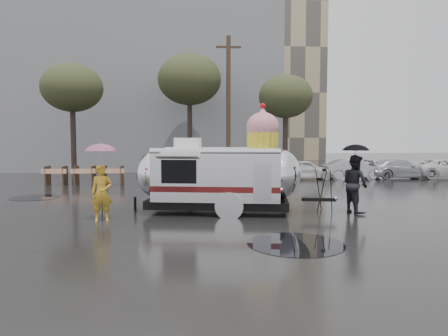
{
  "coord_description": "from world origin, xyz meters",
  "views": [
    {
      "loc": [
        0.34,
        -11.77,
        2.38
      ],
      "look_at": [
        1.29,
        1.32,
        1.46
      ],
      "focal_mm": 32.0,
      "sensor_mm": 36.0,
      "label": 1
    }
  ],
  "objects": [
    {
      "name": "ground",
      "position": [
        0.0,
        0.0,
        0.0
      ],
      "size": [
        120.0,
        120.0,
        0.0
      ],
      "primitive_type": "plane",
      "color": "black",
      "rests_on": "ground"
    },
    {
      "name": "utility_pole",
      "position": [
        2.5,
        14.0,
        4.62
      ],
      "size": [
        1.6,
        0.28,
        9.0
      ],
      "color": "#473323",
      "rests_on": "ground"
    },
    {
      "name": "tree_left",
      "position": [
        -7.0,
        13.0,
        5.48
      ],
      "size": [
        3.64,
        3.64,
        6.95
      ],
      "color": "#382D26",
      "rests_on": "ground"
    },
    {
      "name": "parked_cars",
      "position": [
        11.78,
        12.0,
        0.72
      ],
      "size": [
        13.2,
        1.9,
        1.5
      ],
      "color": "silver",
      "rests_on": "ground"
    },
    {
      "name": "airstream_trailer",
      "position": [
        1.18,
        1.3,
        1.28
      ],
      "size": [
        6.7,
        2.95,
        3.64
      ],
      "rotation": [
        0.0,
        0.0,
        -0.17
      ],
      "color": "silver",
      "rests_on": "ground"
    },
    {
      "name": "barricade_row",
      "position": [
        -5.55,
        9.96,
        0.52
      ],
      "size": [
        4.3,
        0.8,
        1.0
      ],
      "color": "#473323",
      "rests_on": "ground"
    },
    {
      "name": "person_left",
      "position": [
        -2.39,
        0.04,
        0.83
      ],
      "size": [
        0.65,
        0.49,
        1.66
      ],
      "primitive_type": "imported",
      "rotation": [
        0.0,
        0.0,
        0.16
      ],
      "color": "gold",
      "rests_on": "ground"
    },
    {
      "name": "umbrella_pink",
      "position": [
        -2.39,
        0.04,
        1.93
      ],
      "size": [
        1.12,
        1.12,
        2.32
      ],
      "color": "pink",
      "rests_on": "ground"
    },
    {
      "name": "tripod",
      "position": [
        4.64,
        1.22,
        0.84
      ],
      "size": [
        0.54,
        0.6,
        1.45
      ],
      "rotation": [
        0.0,
        0.0,
        -0.05
      ],
      "color": "black",
      "rests_on": "ground"
    },
    {
      "name": "grey_building",
      "position": [
        -4.0,
        24.0,
        6.5
      ],
      "size": [
        22.0,
        12.0,
        13.0
      ],
      "primitive_type": "cube",
      "color": "slate",
      "rests_on": "ground"
    },
    {
      "name": "umbrella_black",
      "position": [
        5.54,
        0.81,
        1.91
      ],
      "size": [
        1.07,
        1.07,
        2.28
      ],
      "color": "black",
      "rests_on": "ground"
    },
    {
      "name": "tree_mid",
      "position": [
        0.0,
        15.0,
        6.34
      ],
      "size": [
        4.2,
        4.2,
        8.03
      ],
      "color": "#382D26",
      "rests_on": "ground"
    },
    {
      "name": "puddles",
      "position": [
        0.16,
        2.03,
        0.01
      ],
      "size": [
        11.13,
        10.17,
        0.01
      ],
      "color": "black",
      "rests_on": "ground"
    },
    {
      "name": "tree_right",
      "position": [
        6.0,
        13.0,
        5.06
      ],
      "size": [
        3.36,
        3.36,
        6.42
      ],
      "color": "#382D26",
      "rests_on": "ground"
    },
    {
      "name": "person_right",
      "position": [
        5.54,
        0.81,
        0.95
      ],
      "size": [
        0.74,
        1.02,
        1.9
      ],
      "primitive_type": "imported",
      "rotation": [
        0.0,
        0.0,
        1.85
      ],
      "color": "black",
      "rests_on": "ground"
    }
  ]
}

